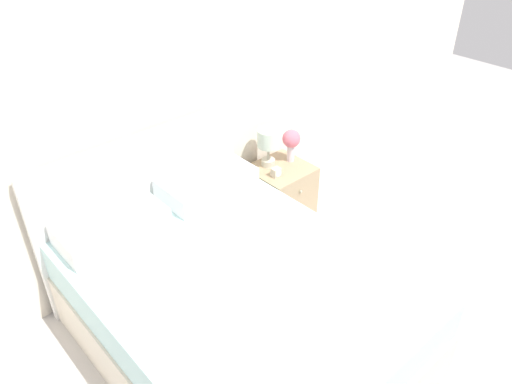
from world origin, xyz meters
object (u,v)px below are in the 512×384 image
at_px(flower_vase, 291,141).
at_px(table_lamp, 269,141).
at_px(bed, 231,301).
at_px(alarm_clock, 276,172).
at_px(nightstand, 280,195).

bearing_deg(flower_vase, table_lamp, 161.34).
relative_size(bed, flower_vase, 7.46).
xyz_separation_m(bed, alarm_clock, (0.96, 0.63, 0.21)).
bearing_deg(bed, table_lamp, 37.30).
relative_size(nightstand, table_lamp, 1.64).
distance_m(nightstand, flower_vase, 0.45).
xyz_separation_m(nightstand, table_lamp, (-0.05, 0.09, 0.46)).
distance_m(table_lamp, alarm_clock, 0.24).
xyz_separation_m(table_lamp, alarm_clock, (-0.07, -0.16, -0.18)).
bearing_deg(table_lamp, alarm_clock, -112.54).
xyz_separation_m(table_lamp, flower_vase, (0.19, -0.06, -0.04)).
bearing_deg(flower_vase, nightstand, -166.92).
bearing_deg(nightstand, flower_vase, 13.08).
xyz_separation_m(nightstand, flower_vase, (0.14, 0.03, 0.43)).
height_order(bed, alarm_clock, bed).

